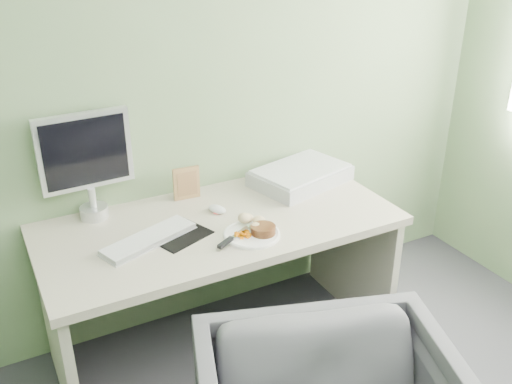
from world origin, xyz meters
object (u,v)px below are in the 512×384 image
plate (252,235)px  monitor (86,160)px  scanner (300,176)px  desk (221,256)px

plate → monitor: size_ratio=0.50×
scanner → monitor: 1.06m
desk → monitor: size_ratio=3.28×
desk → plate: plate is taller
desk → scanner: bearing=18.7°
desk → monitor: (-0.49, 0.31, 0.46)m
plate → monitor: (-0.55, 0.50, 0.27)m
desk → monitor: monitor is taller
monitor → desk: bearing=-35.4°
scanner → desk: bearing=-175.8°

